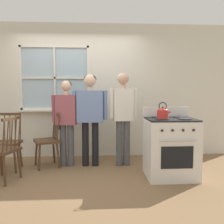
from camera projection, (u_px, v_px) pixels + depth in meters
name	position (u px, v px, depth m)	size (l,w,h in m)	color
ground_plane	(74.00, 179.00, 3.82)	(16.00, 16.00, 0.00)	brown
wall_back	(81.00, 92.00, 5.10)	(6.40, 0.16, 2.70)	silver
chair_by_window	(48.00, 141.00, 4.42)	(0.53, 0.54, 0.97)	#4C331E
chair_near_wall	(4.00, 151.00, 3.71)	(0.51, 0.52, 0.97)	#4C331E
chair_center_cluster	(8.00, 143.00, 4.24)	(0.43, 0.41, 0.97)	#4C331E
person_elderly_left	(66.00, 116.00, 4.42)	(0.52, 0.24, 1.53)	#4C4C51
person_teen_center	(90.00, 110.00, 4.43)	(0.62, 0.24, 1.64)	black
person_adult_right	(123.00, 110.00, 4.46)	(0.50, 0.24, 1.66)	#4C4C51
stove	(171.00, 147.00, 3.89)	(0.76, 0.68, 1.08)	white
kettle	(163.00, 113.00, 3.70)	(0.21, 0.17, 0.25)	red
potted_plant	(70.00, 106.00, 5.02)	(0.17, 0.17, 0.29)	beige
handbag	(61.00, 122.00, 4.49)	(0.24, 0.24, 0.31)	black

